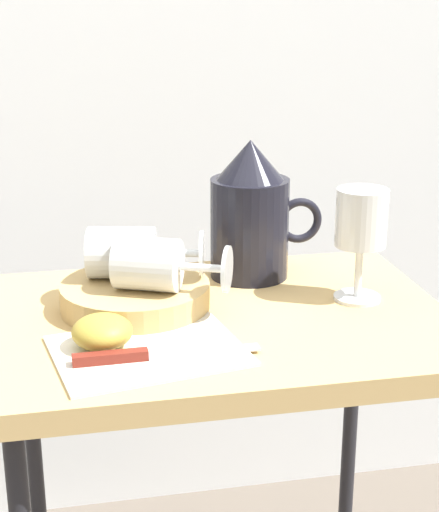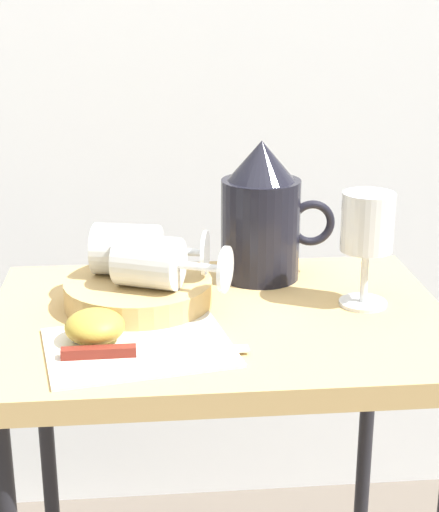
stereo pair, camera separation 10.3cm
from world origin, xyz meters
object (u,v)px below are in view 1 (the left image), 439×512
at_px(basket_tray, 135,296).
at_px(wine_glass_upright, 361,225).
at_px(wine_glass_tipped_near, 152,264).
at_px(pitcher, 250,223).
at_px(wine_glass_tipped_far, 126,253).
at_px(apple_half_left, 102,332).
at_px(table, 219,363).
at_px(knife, 140,356).

xyz_separation_m(basket_tray, wine_glass_upright, (0.30, -0.03, 0.09)).
bearing_deg(basket_tray, wine_glass_tipped_near, -53.68).
distance_m(pitcher, wine_glass_upright, 0.17).
bearing_deg(wine_glass_tipped_far, apple_half_left, -105.97).
distance_m(table, wine_glass_tipped_near, 0.16).
bearing_deg(table, wine_glass_upright, 4.66).
distance_m(table, knife, 0.19).
xyz_separation_m(table, apple_half_left, (-0.16, -0.08, 0.09)).
bearing_deg(pitcher, apple_half_left, -136.36).
relative_size(table, knife, 3.15).
relative_size(apple_half_left, knife, 0.33).
relative_size(table, wine_glass_upright, 4.41).
distance_m(wine_glass_tipped_far, apple_half_left, 0.16).
height_order(wine_glass_upright, wine_glass_tipped_far, wine_glass_upright).
height_order(wine_glass_tipped_far, apple_half_left, wine_glass_tipped_far).
xyz_separation_m(basket_tray, knife, (-0.01, -0.16, -0.01)).
distance_m(wine_glass_tipped_far, knife, 0.20).
bearing_deg(wine_glass_tipped_far, wine_glass_tipped_near, -61.32).
relative_size(table, wine_glass_tipped_far, 4.16).
xyz_separation_m(wine_glass_tipped_near, wine_glass_tipped_far, (-0.03, 0.05, 0.00)).
relative_size(wine_glass_upright, wine_glass_tipped_far, 0.94).
relative_size(basket_tray, wine_glass_tipped_far, 1.21).
bearing_deg(knife, wine_glass_tipped_near, 76.70).
height_order(basket_tray, knife, basket_tray).
xyz_separation_m(apple_half_left, knife, (0.04, -0.04, -0.01)).
bearing_deg(pitcher, knife, -126.17).
height_order(wine_glass_tipped_near, knife, wine_glass_tipped_near).
relative_size(wine_glass_upright, knife, 0.71).
bearing_deg(table, knife, -133.79).
bearing_deg(wine_glass_tipped_far, wine_glass_upright, -9.65).
bearing_deg(pitcher, table, -117.94).
height_order(table, apple_half_left, apple_half_left).
bearing_deg(wine_glass_tipped_near, wine_glass_upright, 0.07).
xyz_separation_m(wine_glass_tipped_far, apple_half_left, (-0.04, -0.15, -0.05)).
bearing_deg(knife, pitcher, 53.83).
distance_m(table, basket_tray, 0.14).
height_order(wine_glass_upright, wine_glass_tipped_near, wine_glass_upright).
xyz_separation_m(table, knife, (-0.12, -0.12, 0.08)).
xyz_separation_m(pitcher, wine_glass_tipped_near, (-0.16, -0.12, -0.01)).
bearing_deg(wine_glass_tipped_near, wine_glass_tipped_far, 118.68).
height_order(pitcher, wine_glass_tipped_far, pitcher).
bearing_deg(basket_tray, wine_glass_upright, -5.17).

